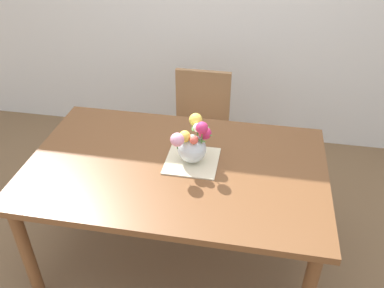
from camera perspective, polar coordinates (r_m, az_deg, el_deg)
ground_plane at (r=2.81m, az=-1.95°, el=-15.33°), size 12.00×12.00×0.00m
dining_table at (r=2.33m, az=-2.27°, el=-4.54°), size 1.68×1.05×0.76m
chair_far at (r=3.12m, az=1.17°, el=3.10°), size 0.42×0.42×0.90m
placemat at (r=2.30m, az=0.00°, el=-2.38°), size 0.29×0.29×0.01m
flower_vase at (r=2.22m, az=0.05°, el=0.13°), size 0.21×0.27×0.27m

